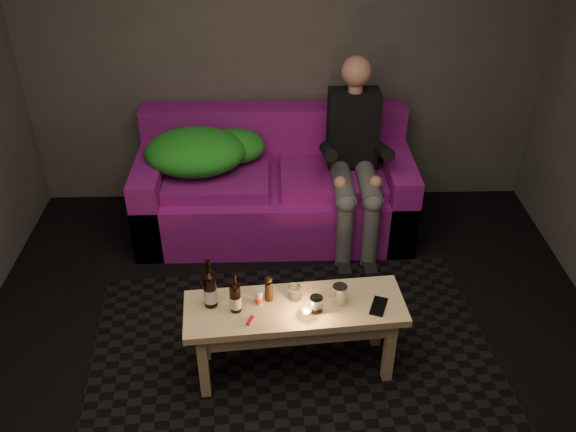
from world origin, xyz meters
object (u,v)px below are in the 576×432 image
object	(u,v)px
steel_cup	(340,294)
person	(355,153)
coffee_table	(295,317)
beer_bottle_b	(235,297)
beer_bottle_a	(210,289)
sofa	(275,189)

from	to	relation	value
steel_cup	person	bearing A→B (deg)	80.19
coffee_table	beer_bottle_b	size ratio (longest dim) A/B	4.94
coffee_table	steel_cup	xyz separation A→B (m)	(0.25, 0.02, 0.14)
beer_bottle_a	beer_bottle_b	world-z (taller)	beer_bottle_a
sofa	person	distance (m)	0.72
person	steel_cup	world-z (taller)	person
beer_bottle_b	steel_cup	size ratio (longest dim) A/B	2.28
beer_bottle_a	steel_cup	world-z (taller)	beer_bottle_a
beer_bottle_a	person	bearing A→B (deg)	55.12
beer_bottle_a	steel_cup	distance (m)	0.71
beer_bottle_a	beer_bottle_b	xyz separation A→B (m)	(0.14, -0.05, -0.02)
steel_cup	beer_bottle_a	bearing A→B (deg)	-179.81
sofa	person	size ratio (longest dim) A/B	1.50
coffee_table	sofa	bearing A→B (deg)	93.67
beer_bottle_a	coffee_table	bearing A→B (deg)	-2.65
person	beer_bottle_b	size ratio (longest dim) A/B	5.41
person	beer_bottle_b	xyz separation A→B (m)	(-0.80, -1.40, -0.12)
beer_bottle_a	beer_bottle_b	size ratio (longest dim) A/B	1.21
person	coffee_table	size ratio (longest dim) A/B	1.09
beer_bottle_a	beer_bottle_b	distance (m)	0.15
coffee_table	beer_bottle_b	distance (m)	0.37
coffee_table	steel_cup	size ratio (longest dim) A/B	11.24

